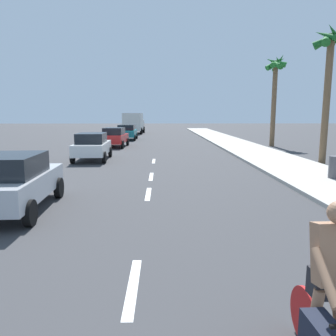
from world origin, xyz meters
The scene contains 14 objects.
ground_plane centered at (0.00, 20.00, 0.00)m, with size 160.00×160.00×0.00m, color #38383A.
sidewalk_strip centered at (6.85, 22.00, 0.07)m, with size 3.60×80.00×0.14m, color #B2ADA3.
lane_stripe_2 centered at (0.00, 6.17, 0.00)m, with size 0.16×1.80×0.01m, color white.
lane_stripe_3 centered at (0.00, 12.13, 0.00)m, with size 0.16×1.80×0.01m, color white.
lane_stripe_4 centered at (0.00, 15.23, 0.00)m, with size 0.16×1.80×0.01m, color white.
lane_stripe_5 centered at (0.00, 19.96, 0.00)m, with size 0.16×1.80×0.01m, color white.
cyclist centered at (2.05, 4.32, 0.83)m, with size 0.63×1.71×1.82m.
parked_car_silver centered at (-3.57, 10.25, 0.84)m, with size 2.05×4.09×1.57m.
parked_car_white centered at (-3.56, 20.46, 0.84)m, with size 2.00×4.10×1.57m.
parked_car_red centered at (-3.37, 28.27, 0.84)m, with size 2.02×4.09×1.57m.
parked_car_teal centered at (-3.18, 35.96, 0.84)m, with size 2.02×4.37×1.57m.
delivery_truck centered at (-3.42, 47.44, 1.50)m, with size 2.82×6.31×2.80m.
palm_tree_mid centered at (8.99, 18.62, 5.38)m, with size 1.82×1.89×7.13m.
palm_tree_far centered at (9.64, 28.69, 5.67)m, with size 1.75×1.92×7.43m.
Camera 1 is at (0.45, 1.46, 2.61)m, focal length 35.19 mm.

